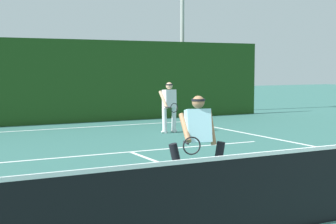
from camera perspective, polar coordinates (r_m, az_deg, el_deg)
The scene contains 9 objects.
ground_plane at distance 7.27m, azimuth 16.76°, elevation -11.77°, with size 80.00×80.00×0.00m, color #30625A.
court_line_baseline_far at distance 17.61m, azimuth -11.20°, elevation -1.79°, with size 9.21×0.10×0.01m, color white.
court_line_service at distance 12.57m, azimuth -4.22°, elevation -4.45°, with size 7.51×0.10×0.01m, color white.
court_line_centre at distance 9.74m, azimuth 3.40°, elevation -7.25°, with size 0.10×6.40×0.01m, color white.
tennis_net at distance 7.14m, azimuth 16.87°, elevation -7.67°, with size 10.10×0.09×1.10m.
player_near at distance 8.67m, azimuth 3.36°, elevation -2.92°, with size 1.05×0.88×1.60m.
player_far at distance 16.05m, azimuth 0.15°, elevation 0.77°, with size 0.65×0.85×1.59m.
tennis_ball at distance 10.29m, azimuth 2.59°, elevation -6.41°, with size 0.07×0.07×0.07m, color #D1E033.
back_fence_windscreen at distance 18.98m, azimuth -12.59°, elevation 3.33°, with size 17.88×0.12×3.08m, color #1E4317.
Camera 1 is at (-4.90, -4.96, 2.08)m, focal length 54.67 mm.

